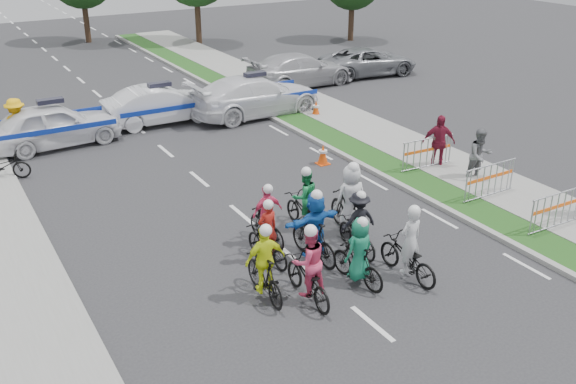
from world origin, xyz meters
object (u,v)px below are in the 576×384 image
rider_7 (350,206)px  police_car_0 (54,125)px  rider_0 (408,254)px  cone_1 (316,109)px  rider_1 (358,258)px  rider_8 (304,206)px  parked_bike (3,166)px  rider_6 (267,241)px  rider_4 (358,228)px  barrier_2 (427,154)px  civilian_suv (368,61)px  barrier_1 (489,182)px  spectator_2 (438,142)px  police_car_2 (255,96)px  police_car_1 (161,105)px  marshal_hiviz (17,125)px  rider_3 (265,269)px  barrier_0 (556,212)px  cone_0 (323,154)px  spectator_1 (480,156)px  rider_2 (308,272)px  rider_9 (267,220)px  civilian_sedan (300,70)px  rider_5 (314,231)px

rider_7 → police_car_0: bearing=-59.5°
rider_0 → cone_1: rider_0 is taller
rider_1 → rider_7: (1.27, 2.12, 0.12)m
rider_8 → parked_bike: rider_8 is taller
rider_6 → parked_bike: 9.95m
rider_4 → barrier_2: bearing=-143.4°
rider_8 → parked_bike: bearing=-50.3°
civilian_suv → rider_0: bearing=153.2°
rider_6 → barrier_1: 7.34m
rider_6 → spectator_2: 8.16m
police_car_2 → barrier_1: bearing=-172.3°
police_car_1 → marshal_hiviz: size_ratio=2.36×
rider_3 → rider_4: (2.95, 0.65, -0.04)m
rider_1 → barrier_0: (6.04, -0.51, -0.11)m
cone_0 → rider_7: bearing=-115.4°
police_car_0 → spectator_1: spectator_1 is taller
barrier_2 → cone_0: size_ratio=2.86×
barrier_1 → civilian_suv: bearing=65.9°
rider_1 → cone_0: (3.46, 6.71, -0.33)m
rider_6 → cone_0: rider_6 is taller
rider_2 → police_car_2: rider_2 is taller
parked_bike → rider_9: bearing=-129.3°
civilian_suv → rider_2: bearing=147.1°
rider_7 → barrier_1: rider_7 is taller
rider_1 → parked_bike: 12.25m
spectator_2 → barrier_2: spectator_2 is taller
rider_1 → rider_4: (0.86, 1.22, -0.01)m
rider_6 → rider_8: 1.98m
rider_9 → police_car_1: bearing=-100.2°
police_car_0 → parked_bike: (-2.11, -2.41, -0.36)m
rider_1 → civilian_sedan: 18.02m
rider_7 → spectator_1: 5.62m
rider_5 → rider_7: bearing=-158.4°
rider_2 → marshal_hiviz: marshal_hiviz is taller
rider_7 → police_car_0: 12.12m
spectator_1 → rider_0: bearing=-139.7°
police_car_0 → parked_bike: bearing=134.5°
rider_5 → barrier_2: bearing=-157.0°
police_car_2 → civilian_suv: 8.96m
barrier_2 → rider_5: bearing=-153.9°
police_car_1 → marshal_hiviz: 5.49m
cone_1 → cone_0: bearing=-120.2°
rider_6 → civilian_sedan: size_ratio=0.31×
rider_7 → rider_8: (-0.88, 0.83, -0.11)m
rider_4 → rider_7: rider_7 is taller
rider_6 → barrier_2: bearing=-166.0°
rider_1 → civilian_suv: size_ratio=0.34×
police_car_1 → spectator_1: bearing=-148.7°
police_car_1 → barrier_2: size_ratio=2.26×
cone_1 → rider_9: bearing=-129.1°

